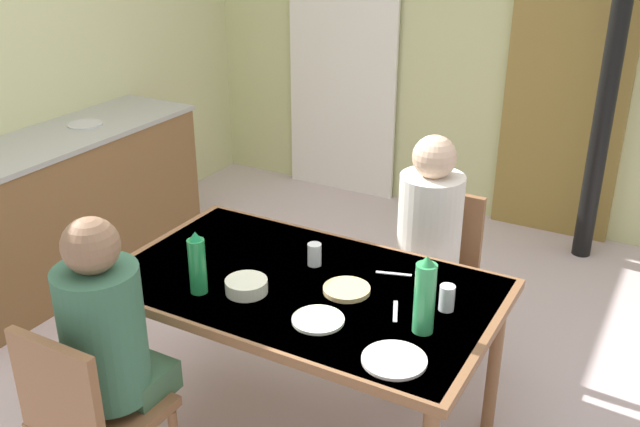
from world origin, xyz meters
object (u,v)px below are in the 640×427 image
object	(u,v)px
kitchen_counter	(60,208)
water_bottle_green_far	(197,264)
chair_near_diner	(88,415)
chair_far_diner	(435,268)
water_bottle_green_near	(425,296)
person_near_diner	(106,329)
person_far_diner	(429,226)
dining_table	(302,296)
serving_bowl_center	(246,286)

from	to	relation	value
kitchen_counter	water_bottle_green_far	xyz separation A→B (m)	(1.69, -0.77, 0.42)
chair_near_diner	chair_far_diner	xyz separation A→B (m)	(0.69, 1.64, 0.00)
kitchen_counter	water_bottle_green_near	bearing A→B (deg)	-13.14
person_near_diner	water_bottle_green_near	distance (m)	1.14
kitchen_counter	person_far_diner	size ratio (longest dim) A/B	2.52
dining_table	person_far_diner	bearing A→B (deg)	67.64
dining_table	serving_bowl_center	world-z (taller)	serving_bowl_center
person_near_diner	person_far_diner	size ratio (longest dim) A/B	1.00
person_far_diner	water_bottle_green_far	size ratio (longest dim) A/B	2.90
chair_far_diner	water_bottle_green_far	xyz separation A→B (m)	(-0.60, -1.08, 0.37)
chair_near_diner	chair_far_diner	distance (m)	1.78
water_bottle_green_near	person_near_diner	bearing A→B (deg)	-148.61
dining_table	chair_near_diner	xyz separation A→B (m)	(-0.41, -0.82, -0.18)
person_near_diner	water_bottle_green_far	size ratio (longest dim) A/B	2.90
kitchen_counter	water_bottle_green_near	world-z (taller)	water_bottle_green_near
chair_far_diner	person_near_diner	bearing A→B (deg)	65.38
person_far_diner	water_bottle_green_near	bearing A→B (deg)	109.83
chair_far_diner	water_bottle_green_far	distance (m)	1.29
chair_far_diner	person_near_diner	xyz separation A→B (m)	(-0.69, -1.50, 0.28)
kitchen_counter	chair_near_diner	size ratio (longest dim) A/B	2.23
person_near_diner	dining_table	bearing A→B (deg)	59.19
water_bottle_green_far	water_bottle_green_near	bearing A→B (deg)	10.99
chair_near_diner	person_far_diner	size ratio (longest dim) A/B	1.13
person_far_diner	water_bottle_green_far	world-z (taller)	person_far_diner
kitchen_counter	serving_bowl_center	distance (m)	2.00
person_near_diner	water_bottle_green_near	size ratio (longest dim) A/B	2.51
person_far_diner	chair_far_diner	bearing A→B (deg)	-90.00
dining_table	chair_far_diner	bearing A→B (deg)	71.06
water_bottle_green_near	water_bottle_green_far	distance (m)	0.90
chair_near_diner	water_bottle_green_near	distance (m)	1.27
chair_near_diner	water_bottle_green_near	xyz separation A→B (m)	(0.97, 0.73, 0.39)
kitchen_counter	person_near_diner	bearing A→B (deg)	-36.66
chair_near_diner	person_far_diner	bearing A→B (deg)	65.38
dining_table	chair_far_diner	size ratio (longest dim) A/B	1.82
dining_table	serving_bowl_center	distance (m)	0.25
chair_far_diner	kitchen_counter	bearing A→B (deg)	7.78
person_near_diner	chair_near_diner	bearing A→B (deg)	-90.00
dining_table	person_near_diner	world-z (taller)	person_near_diner
chair_far_diner	water_bottle_green_near	bearing A→B (deg)	107.05
water_bottle_green_far	kitchen_counter	bearing A→B (deg)	155.44
water_bottle_green_far	serving_bowl_center	distance (m)	0.21
chair_near_diner	serving_bowl_center	size ratio (longest dim) A/B	5.12
person_near_diner	person_far_diner	world-z (taller)	same
dining_table	water_bottle_green_far	xyz separation A→B (m)	(-0.32, -0.26, 0.19)
chair_far_diner	water_bottle_green_near	xyz separation A→B (m)	(0.28, -0.91, 0.39)
chair_far_diner	person_far_diner	world-z (taller)	person_far_diner
kitchen_counter	person_near_diner	xyz separation A→B (m)	(1.60, -1.19, 0.33)
person_far_diner	water_bottle_green_far	bearing A→B (deg)	57.57
person_near_diner	serving_bowl_center	size ratio (longest dim) A/B	4.53
person_near_diner	kitchen_counter	bearing A→B (deg)	143.34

